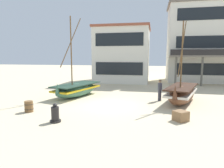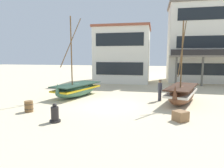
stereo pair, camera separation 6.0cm
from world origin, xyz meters
The scene contains 9 objects.
ground_plane centered at (0.00, 0.00, 0.00)m, with size 120.00×120.00×0.00m, color beige.
fishing_boat_near_left centered at (-3.46, 2.46, 0.63)m, with size 3.15×5.27×6.76m.
fishing_boat_centre_large centered at (5.18, 1.71, 0.72)m, with size 3.04×5.20×6.08m.
fisherman_by_hull centered at (3.60, 2.16, 0.83)m, with size 0.32×0.41×1.68m.
capstan_winch centered at (-2.02, -4.25, 0.41)m, with size 0.59×0.59×1.02m.
wooden_barrel centered at (-4.59, -2.78, 0.35)m, with size 0.56×0.56×0.70m.
cargo_crate centered at (4.59, -2.69, 0.28)m, with size 0.66×0.66×0.55m, color olive.
harbor_building_main centered at (-1.18, 14.18, 3.74)m, with size 7.37×6.93×7.45m.
harbor_building_annex centered at (10.15, 15.95, 5.24)m, with size 10.76×7.78×10.50m.
Camera 2 is at (3.12, -13.73, 3.51)m, focal length 32.00 mm.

